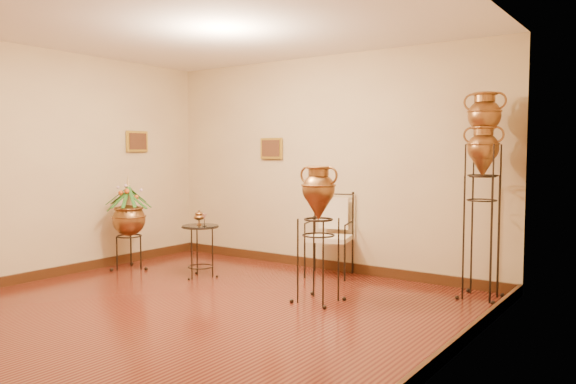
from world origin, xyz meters
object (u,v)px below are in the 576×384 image
Objects in this scene: amphora_tall at (483,193)px; amphora_mid at (482,211)px; planter_urn at (129,215)px; armchair at (329,235)px; side_table at (200,250)px.

amphora_tall reaches higher than amphora_mid.
amphora_mid is 4.41m from planter_urn.
planter_urn is 2.66m from armchair.
amphora_mid is 3.33m from side_table.
armchair is at bearing 180.00° from amphora_tall.
amphora_mid reaches higher than planter_urn.
planter_urn is 1.24× the size of armchair.
side_table is at bearing 8.69° from planter_urn.
amphora_tall is 1.72× the size of planter_urn.
planter_urn reaches higher than side_table.
amphora_tall is 4.43m from planter_urn.
planter_urn is (-4.25, -1.14, -0.22)m from amphora_mid.
amphora_mid reaches higher than armchair.
side_table is (-3.13, -0.97, -0.59)m from amphora_mid.
amphora_tall is at bearing 17.51° from side_table.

